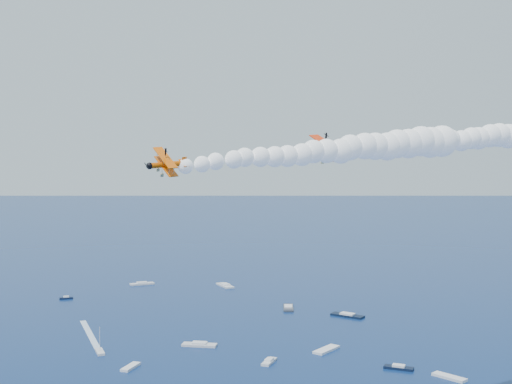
{
  "coord_description": "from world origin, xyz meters",
  "views": [
    {
      "loc": [
        -0.66,
        -85.94,
        57.9
      ],
      "look_at": [
        -9.38,
        25.38,
        52.05
      ],
      "focal_mm": 45.9,
      "sensor_mm": 36.0,
      "label": 1
    }
  ],
  "objects": [
    {
      "name": "biplane_lead",
      "position": [
        3.1,
        38.62,
        59.21
      ],
      "size": [
        12.43,
        13.65,
        9.25
      ],
      "primitive_type": null,
      "rotation": [
        -0.36,
        0.07,
        3.63
      ],
      "color": "red"
    },
    {
      "name": "smoke_trail_lead",
      "position": [
        28.77,
        52.13,
        61.41
      ],
      "size": [
        60.12,
        50.98,
        10.41
      ],
      "primitive_type": null,
      "rotation": [
        0.0,
        0.0,
        3.63
      ],
      "color": "white"
    },
    {
      "name": "smoke_trail_trail",
      "position": [
        2.76,
        27.47,
        59.09
      ],
      "size": [
        60.28,
        54.95,
        10.41
      ],
      "primitive_type": null,
      "rotation": [
        0.0,
        0.0,
        3.7
      ],
      "color": "white"
    },
    {
      "name": "biplane_trail",
      "position": [
        -21.86,
        12.14,
        56.89
      ],
      "size": [
        9.88,
        10.59,
        7.52
      ],
      "primitive_type": null,
      "rotation": [
        -0.45,
        0.07,
        3.7
      ],
      "color": "#D75304"
    },
    {
      "name": "boat_wakes",
      "position": [
        -34.88,
        85.17,
        0.03
      ],
      "size": [
        99.85,
        99.49,
        0.04
      ],
      "color": "white",
      "rests_on": "ground"
    },
    {
      "name": "spectator_boats",
      "position": [
        -2.64,
        108.22,
        0.35
      ],
      "size": [
        211.17,
        193.08,
        0.7
      ],
      "color": "silver",
      "rests_on": "ground"
    }
  ]
}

